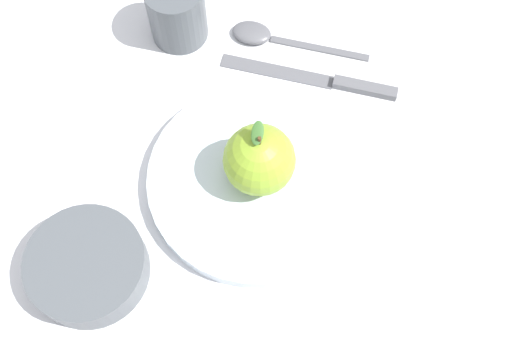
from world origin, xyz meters
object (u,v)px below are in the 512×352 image
at_px(apple, 259,160).
at_px(knife, 324,80).
at_px(dinner_plate, 256,179).
at_px(spoon, 266,36).
at_px(cup, 176,10).
at_px(side_bowl, 87,265).

xyz_separation_m(apple, knife, (0.10, -0.11, -0.05)).
bearing_deg(knife, dinner_plate, 132.02).
distance_m(knife, spoon, 0.09).
bearing_deg(spoon, cup, 68.59).
bearing_deg(side_bowl, dinner_plate, -75.87).
height_order(side_bowl, cup, cup).
relative_size(apple, cup, 1.15).
height_order(cup, knife, cup).
xyz_separation_m(apple, cup, (0.22, 0.04, -0.01)).
distance_m(dinner_plate, side_bowl, 0.20).
relative_size(dinner_plate, spoon, 1.49).
relative_size(cup, knife, 0.40).
distance_m(apple, cup, 0.22).
bearing_deg(spoon, side_bowl, 131.87).
bearing_deg(apple, side_bowl, 104.01).
bearing_deg(dinner_plate, cup, 8.26).
height_order(dinner_plate, cup, cup).
bearing_deg(cup, knife, -128.75).
distance_m(side_bowl, knife, 0.34).
distance_m(cup, knife, 0.19).
distance_m(dinner_plate, spoon, 0.19).
bearing_deg(apple, cup, 9.20).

